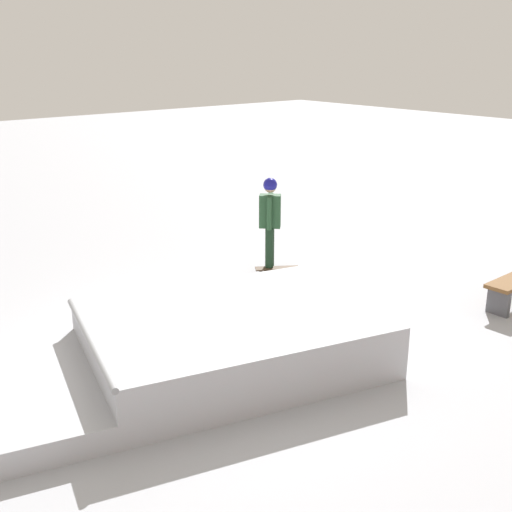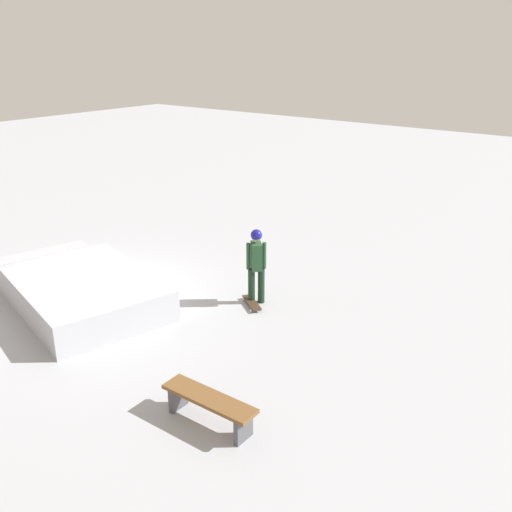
% 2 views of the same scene
% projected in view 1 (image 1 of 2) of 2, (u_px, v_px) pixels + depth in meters
% --- Properties ---
extents(ground_plane, '(60.00, 60.00, 0.00)m').
position_uv_depth(ground_plane, '(206.00, 358.00, 8.58)').
color(ground_plane, '#A8AAB2').
extents(skate_ramp, '(5.88, 3.89, 0.74)m').
position_uv_depth(skate_ramp, '(198.00, 348.00, 8.14)').
color(skate_ramp, '#B0B3BB').
rests_on(skate_ramp, ground).
extents(skater, '(0.42, 0.42, 1.73)m').
position_uv_depth(skater, '(270.00, 217.00, 11.62)').
color(skater, black).
rests_on(skater, ground).
extents(skateboard, '(0.78, 0.61, 0.09)m').
position_uv_depth(skateboard, '(277.00, 268.00, 11.78)').
color(skateboard, '#3F2D1E').
rests_on(skateboard, ground).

